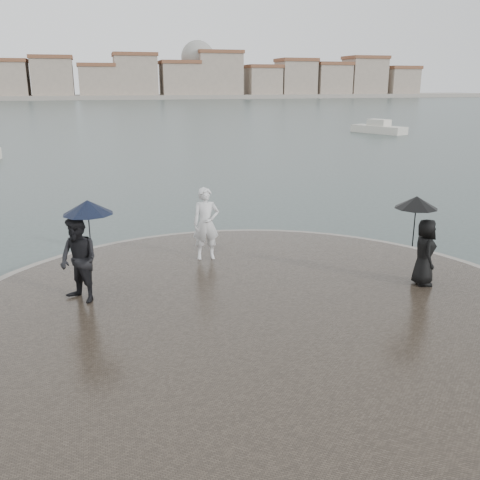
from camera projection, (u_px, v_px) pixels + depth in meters
name	position (u px, v px, depth m)	size (l,w,h in m)	color
ground	(336.00, 443.00, 7.07)	(400.00, 400.00, 0.00)	#2B3835
kerb_ring	(258.00, 323.00, 10.26)	(12.50, 12.50, 0.32)	gray
quay_tip	(258.00, 322.00, 10.26)	(11.90, 11.90, 0.36)	#2D261E
statue	(206.00, 224.00, 13.16)	(0.65, 0.43, 1.79)	silver
visitor_left	(81.00, 248.00, 10.52)	(1.27, 1.13, 2.04)	black
visitor_right	(422.00, 237.00, 11.40)	(1.03, 0.96, 1.95)	black
far_skyline	(74.00, 79.00, 152.53)	(260.00, 20.00, 37.00)	gray
boats	(210.00, 139.00, 41.94)	(39.41, 13.91, 1.50)	beige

